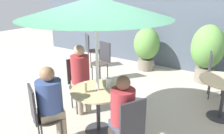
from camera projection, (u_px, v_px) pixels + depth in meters
name	position (u px, v px, depth m)	size (l,w,h in m)	color
ground_plane	(109.00, 132.00, 3.48)	(20.00, 20.00, 0.00)	#B2A899
storefront_wall	(182.00, 16.00, 5.82)	(10.00, 0.06, 3.00)	#4C5666
cafe_table_near	(98.00, 99.00, 3.34)	(0.83, 0.83, 0.71)	#2D2D33
bistro_chair_0	(78.00, 79.00, 4.04)	(0.46, 0.45, 0.96)	#42382D
bistro_chair_1	(41.00, 112.00, 2.94)	(0.45, 0.46, 0.96)	#42382D
bistro_chair_2	(129.00, 127.00, 2.63)	(0.46, 0.45, 0.96)	#42382D
bistro_chair_3	(90.00, 47.00, 6.30)	(0.46, 0.47, 0.96)	#42382D
bistro_chair_4	(103.00, 58.00, 5.30)	(0.41, 0.43, 0.96)	#42382D
bistro_chair_5	(214.00, 71.00, 4.44)	(0.44, 0.42, 0.96)	#42382D
seated_person_0	(81.00, 73.00, 3.86)	(0.40, 0.39, 1.26)	gray
seated_person_1	(51.00, 100.00, 2.97)	(0.41, 0.43, 1.21)	gray
seated_person_2	(122.00, 111.00, 2.70)	(0.37, 0.36, 1.19)	#42475B
beer_glass_0	(85.00, 87.00, 3.20)	(0.06, 0.06, 0.16)	beige
beer_glass_1	(109.00, 83.00, 3.36)	(0.07, 0.07, 0.15)	silver
potted_plant_0	(147.00, 46.00, 6.02)	(0.71, 0.71, 1.19)	slate
potted_plant_1	(207.00, 50.00, 5.15)	(0.76, 0.76, 1.40)	slate
umbrella	(96.00, 7.00, 2.89)	(2.07, 2.07, 2.07)	silver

